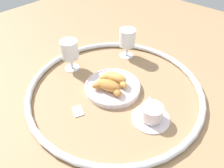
# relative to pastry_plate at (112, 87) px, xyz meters

# --- Properties ---
(ground_plane) EXTENTS (2.20, 2.20, 0.00)m
(ground_plane) POSITION_rel_pastry_plate_xyz_m (-0.01, -0.00, -0.01)
(ground_plane) COLOR #997551
(table_chrome_rim) EXTENTS (0.70, 0.70, 0.02)m
(table_chrome_rim) POSITION_rel_pastry_plate_xyz_m (-0.01, -0.00, -0.00)
(table_chrome_rim) COLOR silver
(table_chrome_rim) RESTS_ON ground_plane
(pastry_plate) EXTENTS (0.23, 0.23, 0.02)m
(pastry_plate) POSITION_rel_pastry_plate_xyz_m (0.00, 0.00, 0.00)
(pastry_plate) COLOR silver
(pastry_plate) RESTS_ON ground_plane
(croissant_large) EXTENTS (0.13, 0.08, 0.04)m
(croissant_large) POSITION_rel_pastry_plate_xyz_m (0.01, -0.02, 0.03)
(croissant_large) COLOR #D6994C
(croissant_large) RESTS_ON pastry_plate
(croissant_small) EXTENTS (0.13, 0.09, 0.04)m
(croissant_small) POSITION_rel_pastry_plate_xyz_m (-0.01, 0.03, 0.03)
(croissant_small) COLOR #BC7A38
(croissant_small) RESTS_ON pastry_plate
(coffee_cup_near) EXTENTS (0.14, 0.14, 0.06)m
(coffee_cup_near) POSITION_rel_pastry_plate_xyz_m (-0.20, 0.02, 0.01)
(coffee_cup_near) COLOR silver
(coffee_cup_near) RESTS_ON ground_plane
(juice_glass_left) EXTENTS (0.08, 0.08, 0.14)m
(juice_glass_left) POSITION_rel_pastry_plate_xyz_m (0.11, -0.23, 0.08)
(juice_glass_left) COLOR white
(juice_glass_left) RESTS_ON ground_plane
(juice_glass_right) EXTENTS (0.08, 0.08, 0.14)m
(juice_glass_right) POSITION_rel_pastry_plate_xyz_m (0.23, 0.02, 0.08)
(juice_glass_right) COLOR white
(juice_glass_right) RESTS_ON ground_plane
(sugar_packet) EXTENTS (0.06, 0.05, 0.01)m
(sugar_packet) POSITION_rel_pastry_plate_xyz_m (0.01, 0.17, -0.01)
(sugar_packet) COLOR white
(sugar_packet) RESTS_ON ground_plane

